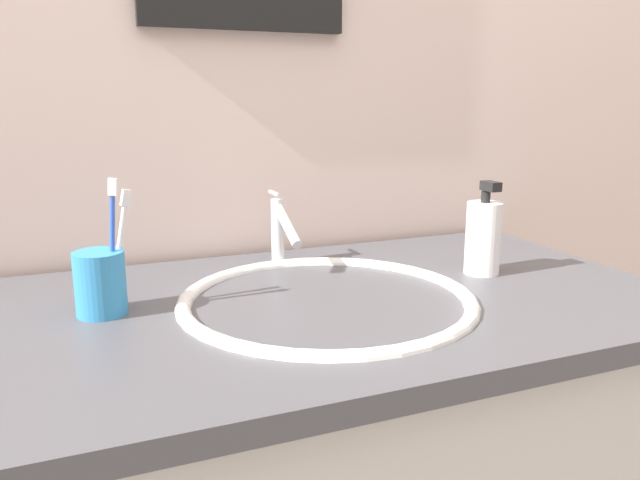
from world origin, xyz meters
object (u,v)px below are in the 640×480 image
(soap_dispenser, at_px, (483,237))
(toothbrush_white, at_px, (120,241))
(toothbrush_blue, at_px, (112,237))
(faucet, at_px, (281,228))
(toothbrush_cup, at_px, (100,283))

(soap_dispenser, bearing_deg, toothbrush_white, 176.00)
(toothbrush_blue, distance_m, soap_dispenser, 0.62)
(faucet, distance_m, toothbrush_blue, 0.34)
(toothbrush_blue, bearing_deg, toothbrush_white, 53.70)
(toothbrush_blue, relative_size, soap_dispenser, 1.15)
(faucet, xyz_separation_m, toothbrush_white, (-0.29, -0.14, 0.03))
(faucet, distance_m, soap_dispenser, 0.36)
(toothbrush_blue, xyz_separation_m, toothbrush_white, (0.01, 0.01, -0.01))
(faucet, bearing_deg, toothbrush_cup, -155.02)
(toothbrush_white, relative_size, soap_dispenser, 1.04)
(faucet, bearing_deg, toothbrush_blue, -152.71)
(soap_dispenser, bearing_deg, toothbrush_cup, 177.00)
(faucet, distance_m, toothbrush_white, 0.33)
(toothbrush_cup, xyz_separation_m, toothbrush_blue, (0.02, -0.01, 0.07))
(toothbrush_blue, xyz_separation_m, soap_dispenser, (0.62, -0.03, -0.05))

